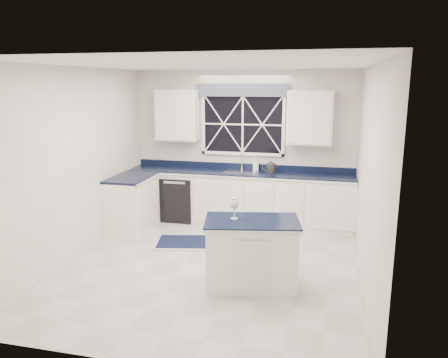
% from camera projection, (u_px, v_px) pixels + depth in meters
% --- Properties ---
extents(ground, '(4.50, 4.50, 0.00)m').
position_uv_depth(ground, '(211.00, 266.00, 6.04)').
color(ground, '#B6B6B1').
rests_on(ground, ground).
extents(back_wall, '(4.00, 0.10, 2.70)m').
position_uv_depth(back_wall, '(243.00, 146.00, 7.88)').
color(back_wall, silver).
rests_on(back_wall, ground).
extents(base_cabinets, '(3.99, 1.60, 0.90)m').
position_uv_depth(base_cabinets, '(219.00, 200.00, 7.71)').
color(base_cabinets, white).
rests_on(base_cabinets, ground).
extents(countertop, '(3.98, 0.64, 0.04)m').
position_uv_depth(countertop, '(240.00, 173.00, 7.69)').
color(countertop, black).
rests_on(countertop, base_cabinets).
extents(dishwasher, '(0.60, 0.58, 0.82)m').
position_uv_depth(dishwasher, '(181.00, 197.00, 8.05)').
color(dishwasher, black).
rests_on(dishwasher, ground).
extents(window, '(1.65, 0.09, 1.26)m').
position_uv_depth(window, '(243.00, 120.00, 7.74)').
color(window, black).
rests_on(window, ground).
extents(upper_cabinets, '(3.10, 0.34, 0.90)m').
position_uv_depth(upper_cabinets, '(241.00, 116.00, 7.60)').
color(upper_cabinets, white).
rests_on(upper_cabinets, ground).
extents(faucet, '(0.05, 0.20, 0.30)m').
position_uv_depth(faucet, '(242.00, 161.00, 7.84)').
color(faucet, '#BABABD').
rests_on(faucet, countertop).
extents(island, '(1.25, 0.89, 0.85)m').
position_uv_depth(island, '(252.00, 253.00, 5.37)').
color(island, white).
rests_on(island, ground).
extents(rug, '(1.30, 0.95, 0.02)m').
position_uv_depth(rug, '(191.00, 242.00, 6.90)').
color(rug, '#B4B4AF').
rests_on(rug, ground).
extents(kettle, '(0.31, 0.22, 0.22)m').
position_uv_depth(kettle, '(271.00, 167.00, 7.59)').
color(kettle, '#2A2A2C').
rests_on(kettle, countertop).
extents(wine_glass, '(0.11, 0.11, 0.26)m').
position_uv_depth(wine_glass, '(234.00, 204.00, 5.30)').
color(wine_glass, silver).
rests_on(wine_glass, island).
extents(soap_bottle, '(0.11, 0.11, 0.21)m').
position_uv_depth(soap_bottle, '(256.00, 164.00, 7.82)').
color(soap_bottle, silver).
rests_on(soap_bottle, countertop).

